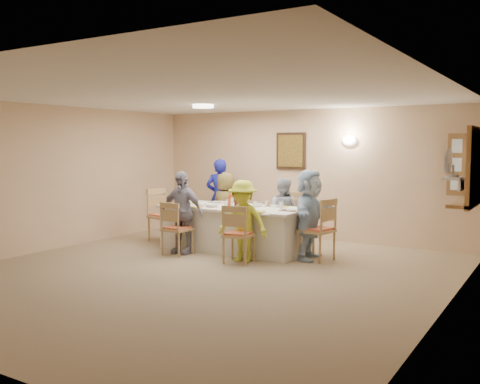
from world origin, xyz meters
The scene contains 49 objects.
ground centered at (0.00, 0.00, 0.00)m, with size 7.00×7.00×0.00m, color #9D8867.
room_walls centered at (0.00, 0.00, 1.51)m, with size 7.00×7.00×7.00m.
wall_picture centered at (-0.30, 3.46, 1.70)m, with size 0.62×0.05×0.72m.
wall_sconce centered at (0.90, 3.44, 1.90)m, with size 0.26×0.09×0.18m, color white.
ceiling_light centered at (-1.00, 1.50, 2.47)m, with size 0.36×0.36×0.05m, color white.
serving_hatch centered at (3.21, 2.40, 1.50)m, with size 0.06×1.50×1.15m, color brown.
hatch_sill centered at (3.09, 2.40, 0.97)m, with size 0.30×1.50×0.05m, color brown.
shutter_door centered at (2.95, 3.16, 1.50)m, with size 0.55×0.04×1.00m, color brown.
fan_shelf centered at (3.13, 1.05, 1.40)m, with size 0.22×0.36×0.03m, color white.
desk_fan centered at (3.10, 1.05, 1.55)m, with size 0.30×0.30×0.28m, color #A5A5A8, non-canonical shape.
dining_table centered at (-0.53, 1.72, 0.38)m, with size 2.56×1.09×0.76m, color white.
chair_back_left centered at (-1.13, 2.52, 0.48)m, with size 0.46×0.46×0.96m, color tan, non-canonical shape.
chair_back_right centered at (0.07, 2.52, 0.49)m, with size 0.47×0.47×0.98m, color tan, non-canonical shape.
chair_front_left centered at (-1.13, 0.92, 0.45)m, with size 0.43×0.43×0.89m, color tan, non-canonical shape.
chair_front_right centered at (0.07, 0.92, 0.46)m, with size 0.44×0.44×0.91m, color tan, non-canonical shape.
chair_left_end centered at (-2.08, 1.72, 0.50)m, with size 0.48×0.48×1.01m, color tan, non-canonical shape.
chair_right_end centered at (1.02, 1.72, 0.50)m, with size 0.48×0.48×0.99m, color tan, non-canonical shape.
diner_back_left centered at (-1.13, 2.40, 0.65)m, with size 0.65×0.43×1.30m, color brown.
diner_back_right centered at (0.07, 2.40, 0.62)m, with size 0.63×0.51×1.24m, color #9EA6B9.
diner_front_left centered at (-1.13, 1.04, 0.69)m, with size 0.83×0.39×1.38m, color #9391A6.
diner_front_right centered at (0.07, 1.04, 0.64)m, with size 0.86×0.55×1.27m, color #D2E136.
diner_right_end centered at (0.89, 1.72, 0.72)m, with size 0.55×1.37×1.44m, color silver.
caregiver centered at (-1.58, 2.87, 0.77)m, with size 0.66×0.56×1.55m, color navy.
placemat_fl centered at (-1.13, 1.30, 0.76)m, with size 0.35×0.26×0.01m, color #472B19.
plate_fl centered at (-1.13, 1.30, 0.77)m, with size 0.22×0.22×0.01m, color white.
napkin_fl centered at (-0.95, 1.25, 0.77)m, with size 0.13×0.13×0.01m, color yellow.
placemat_fr centered at (0.07, 1.30, 0.76)m, with size 0.36×0.27×0.01m, color #472B19.
plate_fr centered at (0.07, 1.30, 0.77)m, with size 0.25×0.25×0.02m, color white.
napkin_fr centered at (0.25, 1.25, 0.77)m, with size 0.15×0.15×0.01m, color yellow.
placemat_bl centered at (-1.13, 2.14, 0.76)m, with size 0.33×0.24×0.01m, color #472B19.
plate_bl centered at (-1.13, 2.14, 0.77)m, with size 0.23×0.23×0.01m, color white.
napkin_bl centered at (-0.95, 2.09, 0.77)m, with size 0.13×0.13×0.01m, color yellow.
placemat_br centered at (0.07, 2.14, 0.76)m, with size 0.35×0.26×0.01m, color #472B19.
plate_br centered at (0.07, 2.14, 0.77)m, with size 0.24×0.24×0.01m, color white.
napkin_br centered at (0.25, 2.09, 0.77)m, with size 0.14×0.14×0.01m, color yellow.
placemat_le centered at (-1.63, 1.72, 0.76)m, with size 0.35×0.26×0.01m, color #472B19.
plate_le centered at (-1.63, 1.72, 0.77)m, with size 0.25×0.25×0.02m, color white.
napkin_le centered at (-1.45, 1.67, 0.77)m, with size 0.14×0.14×0.01m, color yellow.
placemat_re centered at (0.59, 1.72, 0.76)m, with size 0.37×0.28×0.01m, color #472B19.
plate_re centered at (0.59, 1.72, 0.77)m, with size 0.22×0.22×0.01m, color white.
napkin_re centered at (0.77, 1.67, 0.77)m, with size 0.15×0.15×0.01m, color yellow.
teacup_a centered at (-1.34, 1.40, 0.80)m, with size 0.12×0.12×0.09m, color white.
teacup_b centered at (-0.14, 2.22, 0.80)m, with size 0.10×0.10×0.08m, color white.
bowl_a centered at (-0.81, 1.47, 0.79)m, with size 0.26×0.26×0.06m, color white.
bowl_b centered at (-0.17, 1.94, 0.79)m, with size 0.22×0.22×0.05m, color white.
condiment_ketchup centered at (-0.58, 1.71, 0.88)m, with size 0.10×0.10×0.25m, color #C23D10.
condiment_brown centered at (-0.50, 1.78, 0.85)m, with size 0.11×0.11×0.18m, color #3D1910.
condiment_malt centered at (-0.37, 1.68, 0.83)m, with size 0.14×0.14×0.14m, color #3D1910.
drinking_glass centered at (-0.68, 1.77, 0.82)m, with size 0.07×0.07×0.10m, color silver.
Camera 1 is at (4.35, -5.99, 1.81)m, focal length 40.00 mm.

